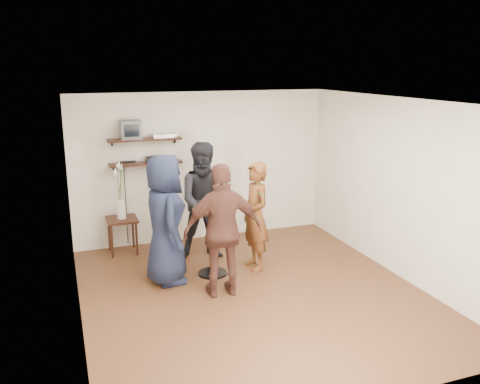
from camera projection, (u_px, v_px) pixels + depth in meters
name	position (u px, v px, depth m)	size (l,w,h in m)	color
room	(254.00, 202.00, 6.61)	(4.58, 5.08, 2.68)	#4B2B18
shelf_upper	(145.00, 139.00, 8.31)	(1.20, 0.25, 0.04)	black
shelf_lower	(146.00, 163.00, 8.41)	(1.20, 0.25, 0.04)	black
crt_monitor	(130.00, 130.00, 8.20)	(0.32, 0.30, 0.30)	#59595B
dvd_deck	(165.00, 135.00, 8.41)	(0.40, 0.24, 0.06)	silver
radio	(153.00, 159.00, 8.43)	(0.22, 0.10, 0.10)	black
power_strip	(127.00, 162.00, 8.35)	(0.30, 0.05, 0.03)	black
side_table	(122.00, 224.00, 8.33)	(0.50, 0.50, 0.59)	black
vase_lilies	(121.00, 200.00, 8.23)	(0.19, 0.20, 0.99)	white
drinks_table	(212.00, 232.00, 7.42)	(0.56, 0.56, 1.02)	black
wine_glass_fl	(209.00, 200.00, 7.24)	(0.07, 0.07, 0.21)	silver
wine_glass_fr	(217.00, 200.00, 7.30)	(0.06, 0.06, 0.18)	silver
wine_glass_bl	(208.00, 199.00, 7.36)	(0.07, 0.07, 0.20)	silver
wine_glass_br	(214.00, 199.00, 7.33)	(0.07, 0.07, 0.20)	silver
person_plaid	(255.00, 216.00, 7.63)	(0.60, 0.40, 1.65)	#A51217
person_dark	(206.00, 201.00, 8.01)	(0.92, 0.71, 1.88)	black
person_navy	(165.00, 220.00, 7.11)	(0.91, 0.59, 1.86)	#161C33
person_brown	(223.00, 231.00, 6.72)	(1.06, 0.44, 1.81)	#4F2B22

